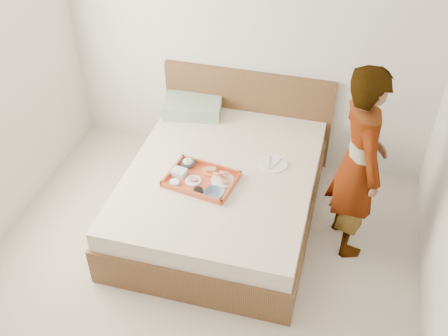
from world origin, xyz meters
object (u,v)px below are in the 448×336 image
bed (221,194)px  person (359,164)px  dinner_plate (273,164)px  tray (201,179)px

bed → person: size_ratio=1.19×
dinner_plate → person: size_ratio=0.15×
person → bed: bearing=69.0°
tray → dinner_plate: (0.53, 0.37, -0.02)m
dinner_plate → person: (0.69, -0.20, 0.31)m
bed → dinner_plate: size_ratio=8.00×
bed → tray: bearing=-125.2°
tray → person: person is taller
tray → person: bearing=17.1°
bed → person: bearing=-0.2°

